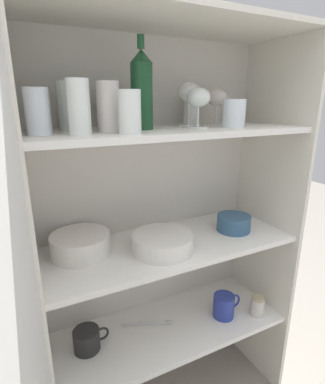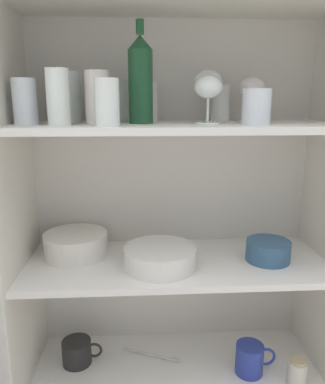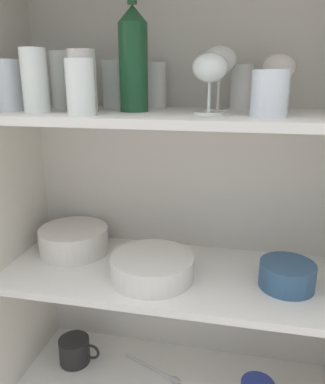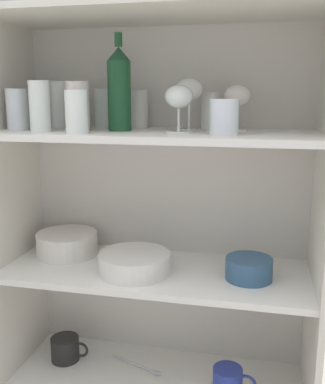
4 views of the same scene
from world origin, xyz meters
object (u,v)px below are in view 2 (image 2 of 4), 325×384
wine_bottle (141,79)px  coffee_mug_primary (77,352)px  mixing_bowl_large (76,243)px  serving_bowl_small (268,250)px  plate_stack_white (160,257)px  storage_jar (297,372)px

wine_bottle → coffee_mug_primary: (-0.23, 0.03, -0.90)m
mixing_bowl_large → serving_bowl_small: (0.62, -0.08, -0.01)m
mixing_bowl_large → serving_bowl_small: bearing=-7.2°
plate_stack_white → mixing_bowl_large: size_ratio=1.07×
serving_bowl_small → storage_jar: (0.09, -0.09, -0.38)m
plate_stack_white → mixing_bowl_large: 0.29m
plate_stack_white → serving_bowl_small: (0.35, 0.03, 0.00)m
wine_bottle → serving_bowl_small: 0.65m
plate_stack_white → coffee_mug_primary: size_ratio=1.61×
wine_bottle → storage_jar: (0.49, -0.11, -0.90)m
serving_bowl_small → storage_jar: 0.40m
plate_stack_white → mixing_bowl_large: mixing_bowl_large is taller
mixing_bowl_large → storage_jar: size_ratio=2.36×
wine_bottle → coffee_mug_primary: 0.93m
wine_bottle → plate_stack_white: size_ratio=1.27×
coffee_mug_primary → storage_jar: (0.72, -0.14, 0.00)m
wine_bottle → serving_bowl_small: wine_bottle is taller
wine_bottle → mixing_bowl_large: size_ratio=1.36×
mixing_bowl_large → serving_bowl_small: size_ratio=1.49×
coffee_mug_primary → storage_jar: bearing=-11.2°
mixing_bowl_large → coffee_mug_primary: (-0.01, -0.03, -0.39)m
storage_jar → coffee_mug_primary: bearing=168.8°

